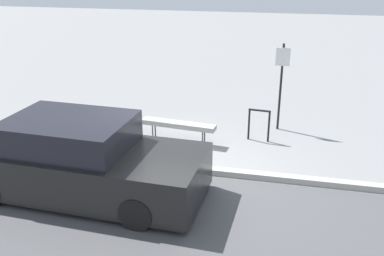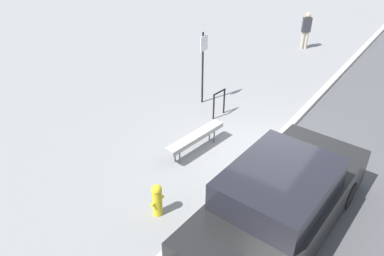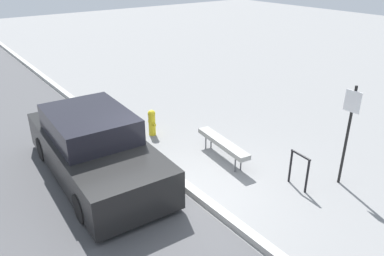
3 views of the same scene
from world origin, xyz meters
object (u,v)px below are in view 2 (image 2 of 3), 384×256
(parked_car_near, at_px, (280,202))
(bike_rack, at_px, (219,101))
(pedestrian, at_px, (306,30))
(fire_hydrant, at_px, (157,199))
(bench, at_px, (195,137))
(sign_post, at_px, (203,62))

(parked_car_near, bearing_deg, bike_rack, 49.38)
(bike_rack, bearing_deg, pedestrian, 1.37)
(fire_hydrant, distance_m, parked_car_near, 2.44)
(bench, height_order, fire_hydrant, fire_hydrant)
(parked_car_near, bearing_deg, bench, 69.48)
(sign_post, bearing_deg, fire_hydrant, -155.99)
(fire_hydrant, xyz_separation_m, parked_car_near, (1.08, -2.17, 0.28))
(sign_post, height_order, pedestrian, sign_post)
(bench, distance_m, fire_hydrant, 2.40)
(sign_post, relative_size, parked_car_near, 0.48)
(fire_hydrant, bearing_deg, sign_post, 24.01)
(pedestrian, bearing_deg, fire_hydrant, 58.31)
(pedestrian, relative_size, parked_car_near, 0.33)
(bench, relative_size, bike_rack, 2.33)
(bench, relative_size, sign_post, 0.83)
(sign_post, height_order, fire_hydrant, sign_post)
(bike_rack, distance_m, pedestrian, 7.24)
(bike_rack, height_order, parked_car_near, parked_car_near)
(bench, relative_size, pedestrian, 1.23)
(bench, bearing_deg, bike_rack, 21.59)
(bike_rack, xyz_separation_m, parked_car_near, (-3.17, -3.36, 0.18))
(fire_hydrant, bearing_deg, pedestrian, 6.77)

